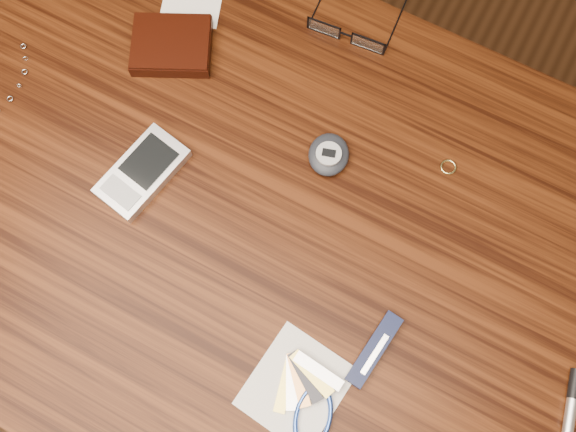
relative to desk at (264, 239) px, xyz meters
The scene contains 10 objects.
ground 0.65m from the desk, ahead, with size 3.80×3.80×0.00m, color #472814.
desk is the anchor object (origin of this frame).
wallet_and_card 0.29m from the desk, 144.97° to the left, with size 0.13×0.16×0.02m.
eyeglasses 0.30m from the desk, 94.13° to the left, with size 0.12×0.12×0.02m.
gold_ring 0.26m from the desk, 43.73° to the left, with size 0.02×0.02×0.00m, color #D6C26D.
pda_phone 0.19m from the desk, behind, with size 0.08×0.12×0.02m.
pedometer 0.16m from the desk, 71.23° to the left, with size 0.07×0.07×0.02m.
notepad_keys 0.25m from the desk, 48.05° to the right, with size 0.12×0.12×0.01m.
pocket_knife 0.23m from the desk, 22.39° to the right, with size 0.03×0.09×0.01m.
silver_pen 0.43m from the desk, ahead, with size 0.04×0.15×0.01m.
Camera 1 is at (0.14, -0.19, 1.50)m, focal length 40.00 mm.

